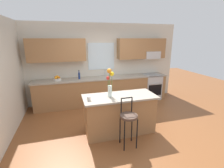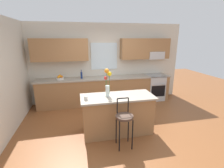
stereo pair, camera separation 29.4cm
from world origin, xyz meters
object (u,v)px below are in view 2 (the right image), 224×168
object	(u,v)px
flower_vase	(107,82)
bottle_olive_oil	(81,75)
oven_range	(154,87)
kitchen_island	(117,114)
fruit_bowl_oranges	(60,78)
mug_ceramic	(86,98)
bar_stool_near	(124,119)

from	to	relation	value
flower_vase	bottle_olive_oil	distance (m)	1.97
oven_range	bottle_olive_oil	size ratio (longest dim) A/B	3.14
kitchen_island	bottle_olive_oil	bearing A→B (deg)	111.61
kitchen_island	fruit_bowl_oranges	world-z (taller)	fruit_bowl_oranges
flower_vase	fruit_bowl_oranges	world-z (taller)	flower_vase
oven_range	kitchen_island	bearing A→B (deg)	-135.10
kitchen_island	fruit_bowl_oranges	xyz separation A→B (m)	(-1.44, 1.90, 0.51)
mug_ceramic	bottle_olive_oil	bearing A→B (deg)	90.69
fruit_bowl_oranges	bottle_olive_oil	xyz separation A→B (m)	(0.68, -0.00, 0.06)
oven_range	kitchen_island	world-z (taller)	same
oven_range	mug_ceramic	world-z (taller)	mug_ceramic
flower_vase	bottle_olive_oil	bearing A→B (deg)	105.43
bar_stool_near	flower_vase	world-z (taller)	flower_vase
bar_stool_near	fruit_bowl_oranges	xyz separation A→B (m)	(-1.44, 2.47, 0.34)
bottle_olive_oil	flower_vase	bearing A→B (deg)	-74.57
oven_range	flower_vase	size ratio (longest dim) A/B	1.41
bar_stool_near	bottle_olive_oil	size ratio (longest dim) A/B	3.56
oven_range	flower_vase	distance (m)	2.93
bar_stool_near	bottle_olive_oil	xyz separation A→B (m)	(-0.75, 2.47, 0.40)
oven_range	fruit_bowl_oranges	size ratio (longest dim) A/B	3.83
oven_range	bar_stool_near	bearing A→B (deg)	-127.56
flower_vase	kitchen_island	bearing A→B (deg)	-2.88
bar_stool_near	mug_ceramic	world-z (taller)	bar_stool_near
kitchen_island	bottle_olive_oil	xyz separation A→B (m)	(-0.75, 1.90, 0.57)
mug_ceramic	bottle_olive_oil	size ratio (longest dim) A/B	0.31
mug_ceramic	bottle_olive_oil	xyz separation A→B (m)	(-0.02, 1.98, 0.07)
bar_stool_near	fruit_bowl_oranges	bearing A→B (deg)	120.15
kitchen_island	mug_ceramic	xyz separation A→B (m)	(-0.73, -0.09, 0.50)
kitchen_island	bar_stool_near	size ratio (longest dim) A/B	1.63
bar_stool_near	flower_vase	bearing A→B (deg)	111.66
fruit_bowl_oranges	flower_vase	bearing A→B (deg)	-57.49
bar_stool_near	fruit_bowl_oranges	size ratio (longest dim) A/B	4.34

